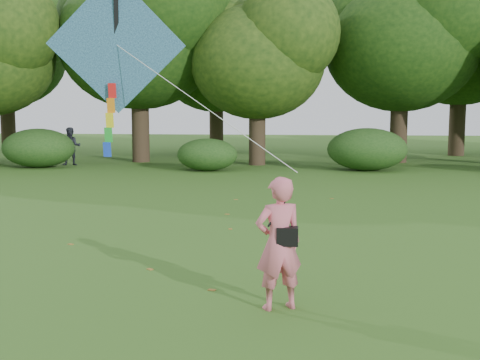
{
  "coord_description": "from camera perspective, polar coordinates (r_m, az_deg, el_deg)",
  "views": [
    {
      "loc": [
        -0.05,
        -8.93,
        2.87
      ],
      "look_at": [
        -1.1,
        2.0,
        1.5
      ],
      "focal_mm": 45.0,
      "sensor_mm": 36.0,
      "label": 1
    }
  ],
  "objects": [
    {
      "name": "man_kite_flyer",
      "position": [
        8.48,
        3.69,
        -6.02
      ],
      "size": [
        0.81,
        0.69,
        1.89
      ],
      "primitive_type": "imported",
      "rotation": [
        0.0,
        0.0,
        3.55
      ],
      "color": "#D06273",
      "rests_on": "ground"
    },
    {
      "name": "fallen_leaves",
      "position": [
        12.29,
        1.86,
        -6.37
      ],
      "size": [
        11.52,
        12.45,
        0.01
      ],
      "color": "olive",
      "rests_on": "ground"
    },
    {
      "name": "flying_kite",
      "position": [
        10.91,
        -11.64,
        12.22
      ],
      "size": [
        4.37,
        2.53,
        3.16
      ],
      "color": "#273EAA",
      "rests_on": "ground"
    },
    {
      "name": "crossbody_bag",
      "position": [
        8.42,
        4.49,
        -5.26
      ],
      "size": [
        0.43,
        0.2,
        0.73
      ],
      "color": "black",
      "rests_on": "ground"
    },
    {
      "name": "bystander_left",
      "position": [
        29.86,
        -15.7,
        3.08
      ],
      "size": [
        1.03,
        0.9,
        1.82
      ],
      "primitive_type": "imported",
      "rotation": [
        0.0,
        0.0,
        0.27
      ],
      "color": "#262933",
      "rests_on": "ground"
    },
    {
      "name": "ground",
      "position": [
        9.38,
        5.65,
        -10.74
      ],
      "size": [
        100.0,
        100.0,
        0.0
      ],
      "primitive_type": "plane",
      "color": "#265114",
      "rests_on": "ground"
    },
    {
      "name": "shrub_band",
      "position": [
        26.61,
        4.04,
        2.75
      ],
      "size": [
        39.15,
        3.22,
        1.88
      ],
      "color": "#264919",
      "rests_on": "ground"
    },
    {
      "name": "tree_line",
      "position": [
        31.97,
        8.75,
        11.93
      ],
      "size": [
        54.7,
        15.3,
        9.48
      ],
      "color": "#3A2D1E",
      "rests_on": "ground"
    }
  ]
}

